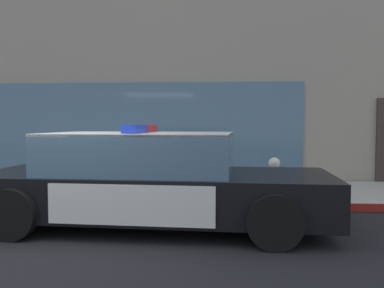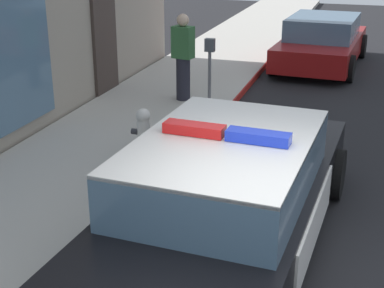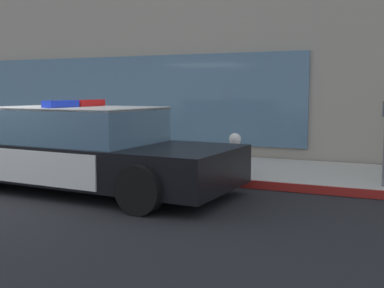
# 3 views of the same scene
# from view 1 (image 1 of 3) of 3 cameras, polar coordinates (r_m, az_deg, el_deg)

# --- Properties ---
(ground) EXTENTS (48.00, 48.00, 0.00)m
(ground) POSITION_cam_1_polar(r_m,az_deg,el_deg) (5.92, -18.74, -12.13)
(ground) COLOR black
(sidewalk) EXTENTS (48.00, 2.71, 0.15)m
(sidewalk) POSITION_cam_1_polar(r_m,az_deg,el_deg) (8.95, -10.48, -6.43)
(sidewalk) COLOR #B2ADA3
(sidewalk) RESTS_ON ground
(curb_red_paint) EXTENTS (28.80, 0.04, 0.14)m
(curb_red_paint) POSITION_cam_1_polar(r_m,az_deg,el_deg) (7.65, -13.10, -8.05)
(curb_red_paint) COLOR maroon
(curb_red_paint) RESTS_ON ground
(storefront_building) EXTENTS (18.25, 9.75, 8.16)m
(storefront_building) POSITION_cam_1_polar(r_m,az_deg,el_deg) (15.06, -1.15, 12.69)
(storefront_building) COLOR gray
(storefront_building) RESTS_ON ground
(police_cruiser) EXTENTS (5.17, 2.35, 1.49)m
(police_cruiser) POSITION_cam_1_polar(r_m,az_deg,el_deg) (6.11, -5.73, -5.00)
(police_cruiser) COLOR black
(police_cruiser) RESTS_ON ground
(fire_hydrant) EXTENTS (0.34, 0.39, 0.73)m
(fire_hydrant) POSITION_cam_1_polar(r_m,az_deg,el_deg) (7.92, 11.32, -4.53)
(fire_hydrant) COLOR silver
(fire_hydrant) RESTS_ON sidewalk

